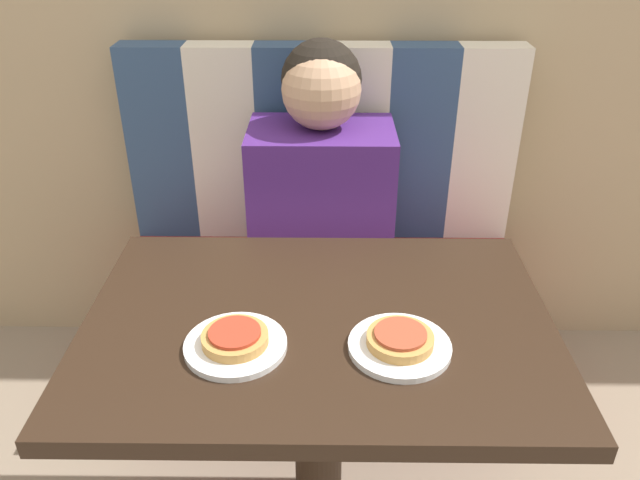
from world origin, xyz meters
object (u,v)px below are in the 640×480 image
object	(u,v)px
plate_right	(400,346)
plate_left	(236,345)
person	(321,169)
pizza_left	(235,337)
pizza_right	(400,338)

from	to	relation	value
plate_right	plate_left	bearing A→B (deg)	180.00
person	pizza_left	xyz separation A→B (m)	(-0.14, -0.70, -0.02)
person	plate_right	bearing A→B (deg)	-78.52
plate_left	pizza_right	distance (m)	0.28
plate_left	pizza_right	xyz separation A→B (m)	(0.28, 0.00, 0.02)
pizza_right	plate_right	bearing A→B (deg)	0.00
plate_right	pizza_right	world-z (taller)	pizza_right
person	plate_right	distance (m)	0.71
plate_left	pizza_left	xyz separation A→B (m)	(0.00, 0.00, 0.02)
pizza_left	plate_left	bearing A→B (deg)	180.00
pizza_right	pizza_left	bearing A→B (deg)	180.00
person	pizza_right	bearing A→B (deg)	-78.52
plate_left	pizza_left	bearing A→B (deg)	0.00
plate_left	pizza_left	distance (m)	0.02
person	pizza_left	size ratio (longest dim) A/B	5.49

